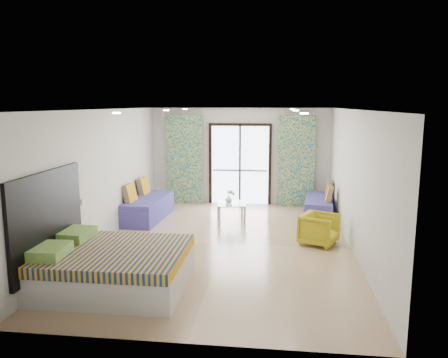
# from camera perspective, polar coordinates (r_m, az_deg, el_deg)

# --- Properties ---
(floor) EXTENTS (5.00, 7.50, 0.01)m
(floor) POSITION_cam_1_polar(r_m,az_deg,el_deg) (8.94, 0.02, -8.50)
(floor) COLOR tan
(floor) RESTS_ON ground
(ceiling) EXTENTS (5.00, 7.50, 0.01)m
(ceiling) POSITION_cam_1_polar(r_m,az_deg,el_deg) (8.49, 0.03, 9.07)
(ceiling) COLOR silver
(ceiling) RESTS_ON ground
(wall_back) EXTENTS (5.00, 0.01, 2.70)m
(wall_back) POSITION_cam_1_polar(r_m,az_deg,el_deg) (12.31, 2.12, 2.98)
(wall_back) COLOR silver
(wall_back) RESTS_ON ground
(wall_front) EXTENTS (5.00, 0.01, 2.70)m
(wall_front) POSITION_cam_1_polar(r_m,az_deg,el_deg) (5.00, -5.16, -7.16)
(wall_front) COLOR silver
(wall_front) RESTS_ON ground
(wall_left) EXTENTS (0.01, 7.50, 2.70)m
(wall_left) POSITION_cam_1_polar(r_m,az_deg,el_deg) (9.25, -15.54, 0.37)
(wall_left) COLOR silver
(wall_left) RESTS_ON ground
(wall_right) EXTENTS (0.01, 7.50, 2.70)m
(wall_right) POSITION_cam_1_polar(r_m,az_deg,el_deg) (8.68, 16.64, -0.28)
(wall_right) COLOR silver
(wall_right) RESTS_ON ground
(balcony_door) EXTENTS (1.76, 0.08, 2.28)m
(balcony_door) POSITION_cam_1_polar(r_m,az_deg,el_deg) (12.29, 2.10, 2.54)
(balcony_door) COLOR black
(balcony_door) RESTS_ON floor
(balcony_rail) EXTENTS (1.52, 0.03, 0.04)m
(balcony_rail) POSITION_cam_1_polar(r_m,az_deg,el_deg) (12.34, 2.10, 1.13)
(balcony_rail) COLOR #595451
(balcony_rail) RESTS_ON balcony_door
(curtain_left) EXTENTS (1.00, 0.10, 2.50)m
(curtain_left) POSITION_cam_1_polar(r_m,az_deg,el_deg) (12.37, -5.14, 2.51)
(curtain_left) COLOR silver
(curtain_left) RESTS_ON floor
(curtain_right) EXTENTS (1.00, 0.10, 2.50)m
(curtain_right) POSITION_cam_1_polar(r_m,az_deg,el_deg) (12.11, 9.37, 2.27)
(curtain_right) COLOR silver
(curtain_right) RESTS_ON floor
(downlight_a) EXTENTS (0.12, 0.12, 0.02)m
(downlight_a) POSITION_cam_1_polar(r_m,az_deg,el_deg) (6.87, -13.84, 8.38)
(downlight_a) COLOR #FFE0B2
(downlight_a) RESTS_ON ceiling
(downlight_b) EXTENTS (0.12, 0.12, 0.02)m
(downlight_b) POSITION_cam_1_polar(r_m,az_deg,el_deg) (6.44, 10.43, 8.42)
(downlight_b) COLOR #FFE0B2
(downlight_b) RESTS_ON ceiling
(downlight_c) EXTENTS (0.12, 0.12, 0.02)m
(downlight_c) POSITION_cam_1_polar(r_m,az_deg,el_deg) (9.73, -7.56, 8.90)
(downlight_c) COLOR #FFE0B2
(downlight_c) RESTS_ON ceiling
(downlight_d) EXTENTS (0.12, 0.12, 0.02)m
(downlight_d) POSITION_cam_1_polar(r_m,az_deg,el_deg) (9.44, 9.34, 8.83)
(downlight_d) COLOR #FFE0B2
(downlight_d) RESTS_ON ceiling
(downlight_e) EXTENTS (0.12, 0.12, 0.02)m
(downlight_e) POSITION_cam_1_polar(r_m,az_deg,el_deg) (11.68, -5.10, 9.08)
(downlight_e) COLOR #FFE0B2
(downlight_e) RESTS_ON ceiling
(downlight_f) EXTENTS (0.12, 0.12, 0.02)m
(downlight_f) POSITION_cam_1_polar(r_m,az_deg,el_deg) (11.44, 8.93, 8.98)
(downlight_f) COLOR #FFE0B2
(downlight_f) RESTS_ON ceiling
(headboard) EXTENTS (0.06, 2.10, 1.50)m
(headboard) POSITION_cam_1_polar(r_m,az_deg,el_deg) (7.28, -21.97, -4.90)
(headboard) COLOR black
(headboard) RESTS_ON floor
(switch_plate) EXTENTS (0.02, 0.10, 0.10)m
(switch_plate) POSITION_cam_1_polar(r_m,az_deg,el_deg) (8.36, -17.94, -2.82)
(switch_plate) COLOR silver
(switch_plate) RESTS_ON wall_left
(bed) EXTENTS (2.23, 1.82, 0.77)m
(bed) POSITION_cam_1_polar(r_m,az_deg,el_deg) (7.08, -14.49, -11.07)
(bed) COLOR silver
(bed) RESTS_ON floor
(daybed_left) EXTENTS (0.86, 1.99, 0.96)m
(daybed_left) POSITION_cam_1_polar(r_m,az_deg,el_deg) (10.91, -10.00, -3.65)
(daybed_left) COLOR #453F98
(daybed_left) RESTS_ON floor
(daybed_right) EXTENTS (0.84, 1.79, 0.85)m
(daybed_right) POSITION_cam_1_polar(r_m,az_deg,el_deg) (11.27, 12.34, -3.48)
(daybed_right) COLOR #453F98
(daybed_right) RESTS_ON floor
(coffee_table) EXTENTS (0.80, 0.80, 0.79)m
(coffee_table) POSITION_cam_1_polar(r_m,az_deg,el_deg) (10.51, 0.93, -3.45)
(coffee_table) COLOR silver
(coffee_table) RESTS_ON floor
(vase) EXTENTS (0.21, 0.22, 0.17)m
(vase) POSITION_cam_1_polar(r_m,az_deg,el_deg) (10.55, 0.62, -2.63)
(vase) COLOR white
(vase) RESTS_ON coffee_table
(armchair) EXTENTS (0.85, 0.88, 0.70)m
(armchair) POSITION_cam_1_polar(r_m,az_deg,el_deg) (9.04, 12.33, -6.23)
(armchair) COLOR #AEA216
(armchair) RESTS_ON floor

